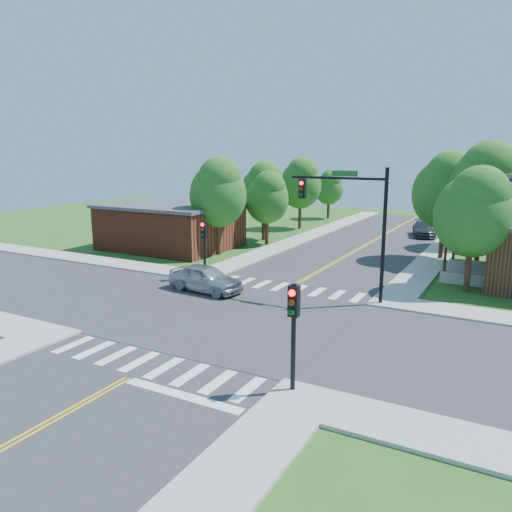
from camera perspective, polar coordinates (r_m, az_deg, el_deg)
The scene contains 25 objects.
ground at distance 24.47m, azimuth -2.37°, elevation -7.17°, with size 100.00×100.00×0.00m, color #28581B.
road_ns at distance 24.46m, azimuth -2.37°, elevation -7.13°, with size 10.00×90.00×0.04m, color #2D2D30.
road_ew at distance 24.46m, azimuth -2.37°, elevation -7.12°, with size 90.00×10.00×0.04m, color #2D2D30.
intersection_patch at distance 24.47m, azimuth -2.37°, elevation -7.17°, with size 10.20×10.20×0.06m, color #2D2D30.
sidewalk_nw at distance 45.85m, azimuth -9.19°, elevation 1.78°, with size 40.00×40.00×0.14m.
crosswalk_north at distance 29.70m, azimuth 3.80°, elevation -3.65°, with size 8.85×2.00×0.01m.
crosswalk_south at distance 19.77m, azimuth -11.85°, elevation -12.06°, with size 8.85×2.00×0.01m.
centerline at distance 24.45m, azimuth -2.37°, elevation -7.07°, with size 0.30×90.00×0.01m.
stop_bar at distance 17.38m, azimuth -8.40°, elevation -15.60°, with size 4.60×0.45×0.09m, color white.
signal_mast_ne at distance 26.82m, azimuth 11.02°, elevation 4.95°, with size 5.30×0.42×7.20m.
signal_pole_se at distance 16.42m, azimuth 4.30°, elevation -7.06°, with size 0.34×0.42×3.80m.
signal_pole_nw at distance 31.31m, azimuth -5.96°, elevation 2.03°, with size 0.34×0.42×3.80m.
building_nw at distance 42.55m, azimuth -9.70°, elevation 3.46°, with size 10.40×8.40×3.73m.
tree_e_a at distance 30.56m, azimuth 23.72°, elevation 4.83°, with size 4.28×4.06×7.27m.
tree_e_b at distance 38.07m, azimuth 24.69°, elevation 7.42°, with size 5.15×4.89×8.75m.
tree_e_c at distance 45.73m, azimuth 25.31°, elevation 7.91°, with size 5.13×4.88×8.73m.
tree_e_d at distance 55.37m, azimuth 25.72°, elevation 7.67°, with size 4.52×4.30×7.69m.
tree_w_a at distance 38.72m, azimuth -4.32°, elevation 7.41°, with size 4.48×4.26×7.62m.
tree_w_b at distance 45.27m, azimuth 0.93°, elevation 7.72°, with size 4.23×4.01×7.18m.
tree_w_c at distance 52.29m, azimuth 5.15°, elevation 8.42°, with size 4.38×4.16×7.45m.
tree_w_d at distance 60.79m, azimuth 8.39°, elevation 7.86°, with size 3.47×3.30×5.90m.
tree_house at distance 39.13m, azimuth 20.95°, elevation 7.16°, with size 4.75×4.52×8.08m.
tree_bldg at distance 43.08m, azimuth 1.33°, elevation 6.85°, with size 3.79×3.60×6.44m.
car_silver at distance 28.90m, azimuth -5.81°, elevation -2.61°, with size 4.78×2.36×1.57m, color #AAACB1.
car_dgrey at distance 50.24m, azimuth 18.64°, elevation 2.92°, with size 3.06×5.17×1.40m, color #333639.
Camera 1 is at (11.94, -19.81, 7.98)m, focal length 35.00 mm.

